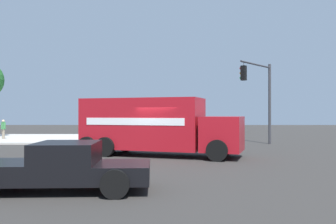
# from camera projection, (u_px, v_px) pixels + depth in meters

# --- Properties ---
(ground_plane) EXTENTS (100.00, 100.00, 0.00)m
(ground_plane) POSITION_uv_depth(u_px,v_px,m) (162.00, 157.00, 17.98)
(ground_plane) COLOR #33302D
(sidewalk_corner_near) EXTENTS (10.46, 10.46, 0.14)m
(sidewalk_corner_near) POSITION_uv_depth(u_px,v_px,m) (25.00, 138.00, 30.06)
(sidewalk_corner_near) COLOR beige
(sidewalk_corner_near) RESTS_ON ground
(delivery_truck) EXTENTS (5.00, 8.66, 2.99)m
(delivery_truck) POSITION_uv_depth(u_px,v_px,m) (154.00, 126.00, 18.39)
(delivery_truck) COLOR #AD141E
(delivery_truck) RESTS_ON ground
(traffic_light_primary) EXTENTS (3.34, 2.87, 5.78)m
(traffic_light_primary) POSITION_uv_depth(u_px,v_px,m) (261.00, 90.00, 24.48)
(traffic_light_primary) COLOR #38383D
(traffic_light_primary) RESTS_ON ground
(pickup_black) EXTENTS (2.44, 5.28, 1.38)m
(pickup_black) POSITION_uv_depth(u_px,v_px,m) (60.00, 165.00, 10.00)
(pickup_black) COLOR black
(pickup_black) RESTS_ON ground
(pedestrian_near_corner) EXTENTS (0.39, 0.43, 1.56)m
(pedestrian_near_corner) POSITION_uv_depth(u_px,v_px,m) (3.00, 128.00, 28.75)
(pedestrian_near_corner) COLOR gray
(pedestrian_near_corner) RESTS_ON sidewalk_corner_near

